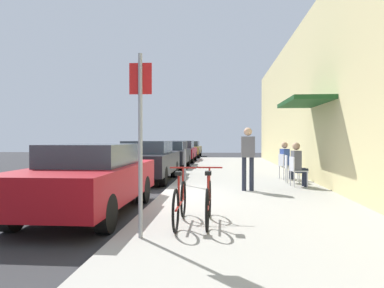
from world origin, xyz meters
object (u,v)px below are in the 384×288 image
object	(u,v)px
parked_car_4	(190,149)
pedestrian_standing	(248,154)
parked_car_2	(170,154)
parking_meter	(185,160)
street_sign	(140,130)
cafe_chair_0	(296,169)
cafe_chair_2	(285,165)
seated_patron_0	(298,163)
seated_patron_2	(286,159)
parked_car_0	(90,178)
parked_car_3	(181,151)
bicycle_0	(180,202)
cafe_chair_1	(290,167)
bicycle_1	(209,202)
parked_car_1	(148,160)

from	to	relation	value
parked_car_4	pedestrian_standing	bearing A→B (deg)	-80.48
parked_car_2	parking_meter	xyz separation A→B (m)	(1.55, -7.54, 0.16)
parking_meter	street_sign	size ratio (longest dim) A/B	0.51
cafe_chair_0	cafe_chair_2	xyz separation A→B (m)	(0.00, 1.91, 0.00)
pedestrian_standing	seated_patron_0	bearing A→B (deg)	32.51
street_sign	seated_patron_2	xyz separation A→B (m)	(3.38, 7.62, -0.82)
parked_car_0	cafe_chair_2	world-z (taller)	parked_car_0
parked_car_4	parking_meter	size ratio (longest dim) A/B	3.33
parked_car_3	bicycle_0	distance (m)	17.81
street_sign	seated_patron_2	bearing A→B (deg)	66.08
seated_patron_2	bicycle_0	bearing A→B (deg)	-113.20
bicycle_0	cafe_chair_1	bearing A→B (deg)	63.76
bicycle_1	cafe_chair_2	distance (m)	7.13
parked_car_4	seated_patron_2	world-z (taller)	seated_patron_2
seated_patron_0	parked_car_4	bearing A→B (deg)	104.41
cafe_chair_1	parking_meter	bearing A→B (deg)	-164.25
parked_car_0	parking_meter	distance (m)	4.00
parking_meter	bicycle_0	xyz separation A→B (m)	(0.41, -4.88, -0.41)
parked_car_0	cafe_chair_0	size ratio (longest dim) A/B	5.06
parked_car_2	cafe_chair_2	distance (m)	7.41
cafe_chair_2	parked_car_0	bearing A→B (deg)	-130.69
bicycle_0	cafe_chair_2	size ratio (longest dim) A/B	1.97
pedestrian_standing	street_sign	bearing A→B (deg)	-111.37
cafe_chair_0	seated_patron_0	size ratio (longest dim) A/B	0.67
street_sign	cafe_chair_1	xyz separation A→B (m)	(3.32, 6.61, -1.02)
seated_patron_0	pedestrian_standing	xyz separation A→B (m)	(-1.53, -0.98, 0.30)
seated_patron_0	cafe_chair_1	bearing A→B (deg)	93.79
bicycle_0	seated_patron_2	xyz separation A→B (m)	(2.92, 6.81, 0.34)
parked_car_0	parked_car_4	xyz separation A→B (m)	(0.00, 22.70, -0.04)
parked_car_4	cafe_chair_0	distance (m)	19.60
parked_car_1	cafe_chair_2	world-z (taller)	parked_car_1
parked_car_0	parked_car_1	bearing A→B (deg)	90.00
parked_car_3	pedestrian_standing	size ratio (longest dim) A/B	2.59
cafe_chair_0	seated_patron_2	world-z (taller)	seated_patron_2
parked_car_3	pedestrian_standing	world-z (taller)	pedestrian_standing
parking_meter	bicycle_0	bearing A→B (deg)	-85.14
parked_car_1	parking_meter	distance (m)	2.50
bicycle_0	street_sign	bearing A→B (deg)	-119.67
parked_car_2	parked_car_3	size ratio (longest dim) A/B	1.00
parking_meter	pedestrian_standing	world-z (taller)	pedestrian_standing
parked_car_2	parked_car_4	size ratio (longest dim) A/B	1.00
parked_car_0	cafe_chair_1	world-z (taller)	parked_car_0
parked_car_2	bicycle_0	size ratio (longest dim) A/B	2.57
parked_car_1	cafe_chair_1	distance (m)	4.93
cafe_chair_1	seated_patron_2	xyz separation A→B (m)	(0.06, 1.01, 0.19)
cafe_chair_0	street_sign	bearing A→B (deg)	-120.24
bicycle_1	seated_patron_2	distance (m)	7.17
parking_meter	cafe_chair_0	distance (m)	3.28
street_sign	cafe_chair_1	bearing A→B (deg)	63.33
parked_car_0	bicycle_0	xyz separation A→B (m)	(1.96, -1.19, -0.26)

